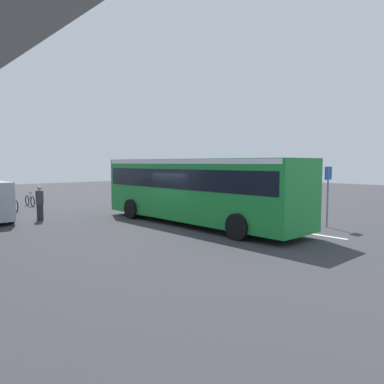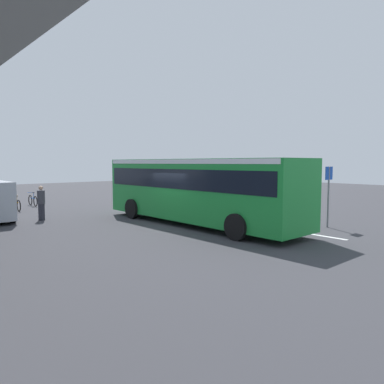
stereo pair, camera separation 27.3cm
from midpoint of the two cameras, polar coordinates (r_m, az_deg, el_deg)
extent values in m
plane|color=#38383D|center=(17.49, -2.57, -5.18)|extent=(80.00, 80.00, 0.00)
cube|color=#1E8C38|center=(17.38, 0.21, 0.47)|extent=(11.50, 2.55, 2.86)
cube|color=black|center=(17.35, 0.21, 2.17)|extent=(11.04, 2.59, 0.90)
cube|color=white|center=(17.33, 0.21, 4.80)|extent=(11.27, 2.58, 0.20)
cube|color=black|center=(21.93, -10.09, 2.16)|extent=(0.04, 2.24, 1.20)
cylinder|color=black|center=(19.62, -9.89, -2.63)|extent=(1.04, 0.30, 1.04)
cylinder|color=black|center=(21.10, -4.05, -2.07)|extent=(1.04, 0.30, 1.04)
cylinder|color=black|center=(14.07, 6.62, -5.46)|extent=(1.04, 0.30, 1.04)
cylinder|color=black|center=(16.06, 12.59, -4.28)|extent=(1.04, 0.30, 1.04)
cylinder|color=black|center=(20.01, -26.96, -3.45)|extent=(0.68, 0.22, 0.68)
torus|color=black|center=(27.76, -24.75, -1.21)|extent=(0.72, 0.06, 0.72)
torus|color=black|center=(26.76, -24.05, -1.39)|extent=(0.72, 0.06, 0.72)
cube|color=blue|center=(27.24, -24.42, -0.92)|extent=(0.89, 0.04, 0.04)
cylinder|color=blue|center=(27.05, -24.31, -0.53)|extent=(0.03, 0.03, 0.40)
cube|color=black|center=(27.03, -24.32, -0.11)|extent=(0.20, 0.08, 0.04)
cylinder|color=blue|center=(27.59, -24.70, -0.09)|extent=(0.02, 0.44, 0.02)
torus|color=black|center=(25.41, -26.89, -1.79)|extent=(0.72, 0.06, 0.72)
torus|color=black|center=(24.41, -26.22, -2.01)|extent=(0.72, 0.06, 0.72)
cube|color=orange|center=(24.89, -26.58, -1.48)|extent=(0.89, 0.04, 0.04)
cylinder|color=orange|center=(24.69, -26.47, -1.06)|extent=(0.03, 0.03, 0.40)
cube|color=black|center=(24.67, -26.49, -0.60)|extent=(0.20, 0.08, 0.04)
cylinder|color=orange|center=(25.24, -26.86, -0.57)|extent=(0.02, 0.44, 0.02)
cylinder|color=#2D2D38|center=(20.31, -23.14, -2.97)|extent=(0.32, 0.32, 0.85)
cylinder|color=#3F3F47|center=(20.22, -23.21, -0.79)|extent=(0.38, 0.38, 0.70)
sphere|color=tan|center=(20.19, -23.25, 0.57)|extent=(0.22, 0.22, 0.22)
cylinder|color=slate|center=(17.79, 20.14, -0.74)|extent=(0.08, 0.08, 2.80)
cube|color=blue|center=(17.72, 20.24, 2.80)|extent=(0.04, 0.60, 0.60)
cube|color=silver|center=(15.80, 19.51, -6.48)|extent=(2.00, 0.20, 0.01)
cube|color=silver|center=(17.98, 8.14, -4.94)|extent=(2.00, 0.20, 0.01)
cube|color=silver|center=(20.71, -0.47, -3.63)|extent=(2.00, 0.20, 0.01)
cube|color=silver|center=(23.80, -6.95, -2.58)|extent=(2.00, 0.20, 0.01)
camera|label=1|loc=(0.14, -90.46, -0.04)|focal=33.91mm
camera|label=2|loc=(0.14, 89.54, 0.04)|focal=33.91mm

